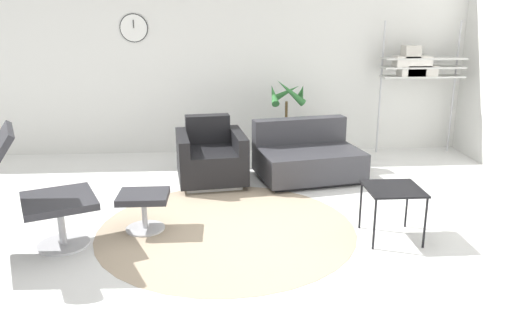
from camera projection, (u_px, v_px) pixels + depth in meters
name	position (u px, v px, depth m)	size (l,w,h in m)	color
ground_plane	(232.00, 228.00, 4.68)	(12.00, 12.00, 0.00)	white
wall_back	(226.00, 53.00, 6.94)	(12.00, 0.09, 2.80)	silver
round_rug	(227.00, 229.00, 4.66)	(2.40, 2.40, 0.01)	tan
lounge_chair	(1.00, 173.00, 3.95)	(1.26, 0.98, 1.18)	#BCBCC1
ottoman	(144.00, 203.00, 4.58)	(0.45, 0.38, 0.36)	#BCBCC1
armchair_red	(211.00, 159.00, 5.89)	(0.87, 0.92, 0.75)	silver
couch_low	(307.00, 158.00, 6.06)	(1.34, 1.10, 0.69)	black
side_table	(393.00, 193.00, 4.37)	(0.48, 0.48, 0.47)	black
potted_plant	(287.00, 130.00, 6.69)	(0.49, 0.49, 1.16)	#333338
shelf_unit	(417.00, 66.00, 6.81)	(1.12, 0.28, 1.84)	#BCBCC1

